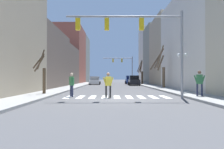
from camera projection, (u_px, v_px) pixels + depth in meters
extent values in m
plane|color=#4C4C4F|center=(118.00, 99.00, 14.51)|extent=(240.00, 240.00, 0.00)
cube|color=gray|center=(26.00, 98.00, 14.47)|extent=(2.43, 90.00, 0.15)
cube|color=gray|center=(208.00, 98.00, 14.54)|extent=(2.43, 90.00, 0.15)
cube|color=#66564C|center=(39.00, 59.00, 29.63)|extent=(6.00, 12.87, 7.84)
cube|color=#66564C|center=(59.00, 66.00, 41.44)|extent=(6.00, 10.76, 7.24)
cube|color=#934C3D|center=(71.00, 56.00, 53.16)|extent=(6.00, 12.61, 13.42)
cube|color=gray|center=(78.00, 60.00, 65.00)|extent=(6.00, 11.07, 13.37)
cube|color=beige|center=(202.00, 42.00, 25.66)|extent=(6.00, 15.69, 11.24)
cube|color=tan|center=(171.00, 52.00, 38.70)|extent=(6.00, 10.39, 11.93)
cube|color=gray|center=(159.00, 55.00, 48.09)|extent=(6.00, 8.36, 12.58)
cube|color=beige|center=(152.00, 56.00, 56.48)|extent=(6.00, 8.42, 13.99)
cube|color=white|center=(68.00, 97.00, 16.21)|extent=(0.45, 2.60, 0.01)
cube|color=white|center=(81.00, 97.00, 16.22)|extent=(0.45, 2.60, 0.01)
cube|color=white|center=(93.00, 97.00, 16.22)|extent=(0.45, 2.60, 0.01)
cube|color=white|center=(105.00, 97.00, 16.23)|extent=(0.45, 2.60, 0.01)
cube|color=white|center=(117.00, 97.00, 16.23)|extent=(0.45, 2.60, 0.01)
cube|color=white|center=(129.00, 97.00, 16.24)|extent=(0.45, 2.60, 0.01)
cube|color=white|center=(141.00, 97.00, 16.24)|extent=(0.45, 2.60, 0.01)
cube|color=white|center=(153.00, 97.00, 16.25)|extent=(0.45, 2.60, 0.01)
cube|color=white|center=(165.00, 97.00, 16.25)|extent=(0.45, 2.60, 0.01)
cylinder|color=gray|center=(182.00, 54.00, 15.43)|extent=(0.18, 0.18, 6.18)
cylinder|color=gray|center=(124.00, 16.00, 15.44)|extent=(8.19, 0.14, 0.14)
cube|color=yellow|center=(141.00, 24.00, 15.44)|extent=(0.32, 0.28, 0.84)
cube|color=yellow|center=(107.00, 24.00, 15.42)|extent=(0.32, 0.28, 0.84)
cube|color=yellow|center=(78.00, 24.00, 15.41)|extent=(0.32, 0.28, 0.84)
cylinder|color=gray|center=(132.00, 70.00, 51.35)|extent=(0.18, 0.18, 6.36)
cylinder|color=gray|center=(117.00, 58.00, 51.37)|extent=(6.95, 0.14, 0.14)
cube|color=yellow|center=(122.00, 61.00, 51.37)|extent=(0.32, 0.28, 0.84)
cube|color=yellow|center=(113.00, 61.00, 51.35)|extent=(0.32, 0.28, 0.84)
cylinder|color=#1E4C2D|center=(182.00, 69.00, 19.97)|extent=(0.12, 0.12, 4.10)
sphere|color=white|center=(182.00, 45.00, 19.99)|extent=(0.36, 0.36, 0.36)
sphere|color=white|center=(179.00, 55.00, 19.98)|extent=(0.31, 0.31, 0.31)
sphere|color=white|center=(185.00, 55.00, 19.98)|extent=(0.31, 0.31, 0.31)
cube|color=white|center=(95.00, 82.00, 43.94)|extent=(1.89, 4.28, 0.80)
cube|color=gray|center=(95.00, 78.00, 43.95)|extent=(1.74, 2.22, 0.65)
cylinder|color=black|center=(91.00, 83.00, 45.26)|extent=(0.22, 0.64, 0.64)
cylinder|color=black|center=(100.00, 83.00, 45.27)|extent=(0.22, 0.64, 0.64)
cylinder|color=black|center=(90.00, 83.00, 42.61)|extent=(0.22, 0.64, 0.64)
cylinder|color=black|center=(99.00, 83.00, 42.62)|extent=(0.22, 0.64, 0.64)
cube|color=black|center=(134.00, 82.00, 39.45)|extent=(1.74, 4.42, 0.88)
cube|color=black|center=(134.00, 78.00, 39.45)|extent=(1.60, 2.30, 0.72)
cylinder|color=black|center=(128.00, 83.00, 40.81)|extent=(0.22, 0.64, 0.64)
cylinder|color=black|center=(138.00, 83.00, 40.82)|extent=(0.22, 0.64, 0.64)
cylinder|color=black|center=(130.00, 84.00, 38.07)|extent=(0.22, 0.64, 0.64)
cylinder|color=black|center=(140.00, 84.00, 38.08)|extent=(0.22, 0.64, 0.64)
cube|color=navy|center=(130.00, 81.00, 47.28)|extent=(1.77, 4.19, 0.90)
cube|color=#0E1C46|center=(130.00, 77.00, 47.29)|extent=(1.62, 2.18, 0.74)
cylinder|color=black|center=(125.00, 82.00, 48.57)|extent=(0.22, 0.64, 0.64)
cylinder|color=black|center=(133.00, 82.00, 48.58)|extent=(0.22, 0.64, 0.64)
cylinder|color=black|center=(126.00, 83.00, 45.97)|extent=(0.22, 0.64, 0.64)
cylinder|color=black|center=(135.00, 83.00, 45.98)|extent=(0.22, 0.64, 0.64)
cylinder|color=#282D47|center=(197.00, 90.00, 15.57)|extent=(0.13, 0.13, 0.85)
cylinder|color=#282D47|center=(202.00, 90.00, 15.50)|extent=(0.13, 0.13, 0.85)
cube|color=#337542|center=(199.00, 79.00, 15.55)|extent=(0.46, 0.32, 0.67)
sphere|color=brown|center=(199.00, 72.00, 15.55)|extent=(0.24, 0.24, 0.24)
cylinder|color=#337542|center=(196.00, 80.00, 15.60)|extent=(0.31, 0.16, 0.65)
cylinder|color=#337542|center=(203.00, 80.00, 15.49)|extent=(0.31, 0.16, 0.65)
cylinder|color=black|center=(106.00, 92.00, 15.72)|extent=(0.13, 0.13, 0.86)
cylinder|color=black|center=(110.00, 92.00, 15.78)|extent=(0.13, 0.13, 0.86)
cube|color=gold|center=(108.00, 81.00, 15.76)|extent=(0.46, 0.32, 0.68)
sphere|color=#8C664C|center=(108.00, 74.00, 15.77)|extent=(0.24, 0.24, 0.24)
cylinder|color=gold|center=(105.00, 82.00, 15.70)|extent=(0.31, 0.16, 0.66)
cylinder|color=gold|center=(111.00, 82.00, 15.81)|extent=(0.31, 0.16, 0.66)
cylinder|color=#282D47|center=(72.00, 91.00, 16.40)|extent=(0.13, 0.13, 0.86)
cylinder|color=#282D47|center=(71.00, 91.00, 16.66)|extent=(0.13, 0.13, 0.86)
cube|color=#337542|center=(72.00, 81.00, 16.54)|extent=(0.43, 0.48, 0.67)
sphere|color=beige|center=(72.00, 74.00, 16.55)|extent=(0.24, 0.24, 0.24)
cylinder|color=#337542|center=(73.00, 82.00, 16.34)|extent=(0.24, 0.30, 0.65)
cylinder|color=#337542|center=(70.00, 81.00, 16.74)|extent=(0.24, 0.30, 0.65)
cylinder|color=brown|center=(44.00, 81.00, 17.82)|extent=(0.26, 0.26, 2.07)
cylinder|color=brown|center=(41.00, 59.00, 17.62)|extent=(0.51, 0.56, 1.66)
cylinder|color=brown|center=(39.00, 63.00, 17.38)|extent=(0.56, 1.04, 1.38)
cylinder|color=brown|center=(39.00, 61.00, 17.63)|extent=(0.86, 0.54, 1.28)
cylinder|color=#473828|center=(142.00, 78.00, 43.30)|extent=(0.36, 0.36, 2.47)
cylinder|color=#473828|center=(141.00, 66.00, 43.77)|extent=(0.42, 1.07, 2.40)
cylinder|color=#473828|center=(140.00, 66.00, 43.38)|extent=(1.07, 0.25, 2.42)
cylinder|color=#473828|center=(140.00, 68.00, 43.86)|extent=(0.73, 1.25, 2.00)
cylinder|color=brown|center=(164.00, 77.00, 28.47)|extent=(0.37, 0.37, 2.64)
cylinder|color=brown|center=(160.00, 56.00, 27.94)|extent=(1.25, 1.31, 3.05)
cylinder|color=brown|center=(159.00, 58.00, 28.40)|extent=(1.36, 0.36, 2.65)
cylinder|color=brown|center=(161.00, 63.00, 29.10)|extent=(0.68, 1.39, 2.04)
cylinder|color=brown|center=(157.00, 59.00, 28.52)|extent=(1.88, 0.23, 2.83)
cylinder|color=brown|center=(159.00, 58.00, 29.25)|extent=(0.97, 1.64, 2.95)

